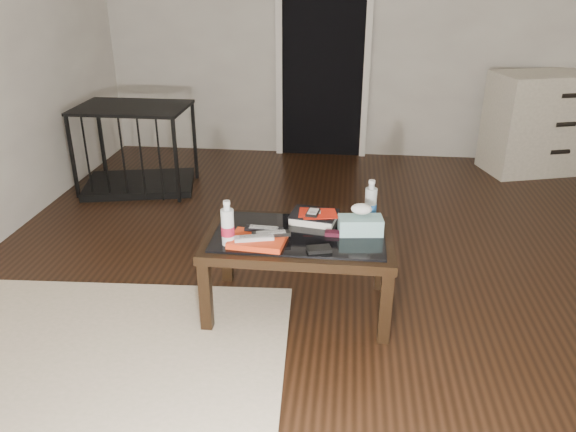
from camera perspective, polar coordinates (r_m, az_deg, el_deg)
name	(u,v)px	position (r m, az deg, el deg)	size (l,w,h in m)	color
ground	(362,277)	(3.52, 7.53, -6.21)	(5.00, 5.00, 0.00)	black
doorway	(323,50)	(5.56, 3.59, 16.45)	(0.90, 0.08, 2.07)	black
coffee_table	(299,244)	(3.01, 1.14, -2.89)	(1.00, 0.60, 0.46)	black
rug	(77,365)	(2.97, -20.66, -14.02)	(2.00, 1.50, 0.01)	beige
dresser	(555,122)	(5.75, 25.47, 8.59)	(1.29, 0.83, 0.90)	silver
pet_crate	(138,162)	(4.97, -15.02, 5.32)	(1.01, 0.78, 0.71)	black
magazines	(258,240)	(2.88, -3.09, -2.47)	(0.28, 0.21, 0.03)	red
remote_silver	(254,238)	(2.85, -3.46, -2.22)	(0.20, 0.05, 0.02)	#B3B3B8
remote_black_front	(271,234)	(2.89, -1.74, -1.80)	(0.20, 0.05, 0.02)	black
remote_black_back	(264,229)	(2.94, -2.48, -1.31)	(0.20, 0.05, 0.02)	black
textbook	(314,217)	(3.13, 2.65, -0.10)	(0.25, 0.20, 0.05)	black
dvd_mailers	(316,213)	(3.12, 2.87, 0.34)	(0.19, 0.14, 0.01)	red
ipod	(313,212)	(3.09, 2.55, 0.37)	(0.06, 0.10, 0.02)	black
flip_phone	(334,233)	(2.97, 4.66, -1.77)	(0.09, 0.05, 0.02)	black
wallet	(319,249)	(2.81, 3.18, -3.38)	(0.12, 0.07, 0.02)	black
water_bottle_left	(228,223)	(2.84, -6.16, -0.68)	(0.07, 0.07, 0.24)	silver
water_bottle_right	(371,201)	(3.13, 8.41, 1.56)	(0.07, 0.07, 0.24)	#B6BDC1
tissue_box	(360,225)	(3.00, 7.37, -0.94)	(0.23, 0.12, 0.09)	teal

